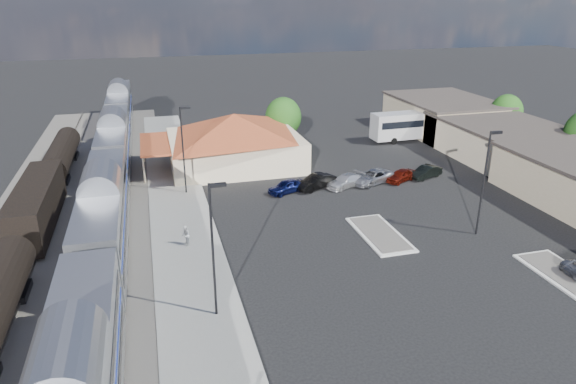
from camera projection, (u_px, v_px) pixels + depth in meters
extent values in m
plane|color=black|center=(344.00, 252.00, 40.73)|extent=(280.00, 280.00, 0.00)
cube|color=#4C4944|center=(73.00, 239.00, 42.69)|extent=(16.00, 100.00, 0.12)
cube|color=gray|center=(185.00, 236.00, 43.11)|extent=(5.50, 92.00, 0.18)
cube|color=silver|center=(105.00, 215.00, 39.84)|extent=(3.00, 20.00, 5.00)
cube|color=black|center=(109.00, 247.00, 40.84)|extent=(2.20, 16.00, 0.60)
cube|color=silver|center=(115.00, 144.00, 58.71)|extent=(3.00, 20.00, 5.00)
cube|color=black|center=(118.00, 166.00, 59.70)|extent=(2.20, 16.00, 0.60)
cube|color=silver|center=(120.00, 107.00, 77.57)|extent=(3.00, 20.00, 5.00)
cube|color=black|center=(122.00, 125.00, 78.57)|extent=(2.20, 16.00, 0.60)
cube|color=black|center=(37.00, 204.00, 44.10)|extent=(2.80, 14.00, 3.60)
cube|color=black|center=(40.00, 224.00, 44.79)|extent=(2.20, 12.00, 0.60)
cylinder|color=black|center=(61.00, 153.00, 58.51)|extent=(2.80, 14.00, 2.80)
cube|color=black|center=(64.00, 168.00, 59.17)|extent=(2.20, 12.00, 0.60)
cube|color=beige|center=(235.00, 151.00, 60.52)|extent=(15.00, 12.00, 3.60)
pyramid|color=#9A4021|center=(234.00, 125.00, 59.39)|extent=(15.30, 12.24, 2.60)
cube|color=#9A4021|center=(155.00, 144.00, 57.72)|extent=(3.20, 9.60, 0.25)
cube|color=#C6B28C|center=(504.00, 142.00, 63.11)|extent=(12.00, 18.00, 4.00)
cube|color=#3F3833|center=(507.00, 125.00, 62.33)|extent=(12.40, 18.40, 0.30)
cube|color=#C6B28C|center=(443.00, 116.00, 75.59)|extent=(12.00, 16.00, 4.50)
cube|color=#3F3833|center=(445.00, 100.00, 74.72)|extent=(12.40, 16.40, 0.30)
cube|color=silver|center=(380.00, 234.00, 43.49)|extent=(3.30, 7.50, 0.15)
cube|color=#4C4944|center=(380.00, 233.00, 43.46)|extent=(2.70, 6.90, 0.10)
cube|color=silver|center=(566.00, 277.00, 36.98)|extent=(3.30, 7.50, 0.15)
cube|color=#4C4944|center=(566.00, 276.00, 36.95)|extent=(2.70, 6.90, 0.10)
cylinder|color=black|center=(213.00, 253.00, 30.98)|extent=(0.16, 0.16, 9.00)
cube|color=black|center=(218.00, 185.00, 29.52)|extent=(1.00, 0.25, 0.22)
cylinder|color=black|center=(183.00, 152.00, 50.74)|extent=(0.16, 0.16, 9.00)
cube|color=black|center=(185.00, 108.00, 49.29)|extent=(1.00, 0.25, 0.22)
cylinder|color=black|center=(483.00, 185.00, 42.07)|extent=(0.16, 0.16, 9.00)
cube|color=black|center=(496.00, 133.00, 40.61)|extent=(1.00, 0.25, 0.22)
cylinder|color=#382314|center=(504.00, 129.00, 72.04)|extent=(0.30, 0.30, 2.55)
ellipsoid|color=#224B15|center=(506.00, 112.00, 71.14)|extent=(4.41, 4.41, 4.87)
cylinder|color=#382314|center=(283.00, 137.00, 67.92)|extent=(0.30, 0.30, 2.73)
ellipsoid|color=#224B15|center=(283.00, 117.00, 66.96)|extent=(4.71, 4.71, 5.21)
cube|color=white|center=(415.00, 124.00, 70.82)|extent=(12.41, 3.03, 3.49)
cube|color=black|center=(415.00, 121.00, 70.67)|extent=(11.42, 3.04, 0.92)
cylinder|color=black|center=(445.00, 136.00, 71.56)|extent=(0.93, 0.34, 0.92)
cylinder|color=black|center=(436.00, 132.00, 73.71)|extent=(0.93, 0.34, 0.92)
cylinder|color=black|center=(394.00, 141.00, 69.37)|extent=(0.93, 0.34, 0.92)
cylinder|color=black|center=(385.00, 137.00, 71.51)|extent=(0.93, 0.34, 0.92)
imported|color=silver|center=(185.00, 236.00, 41.06)|extent=(0.77, 0.93, 1.71)
imported|color=#0D1445|center=(287.00, 186.00, 52.47)|extent=(4.43, 2.98, 1.40)
imported|color=black|center=(316.00, 182.00, 53.51)|extent=(4.85, 3.28, 1.51)
imported|color=silver|center=(346.00, 181.00, 54.07)|extent=(4.94, 3.54, 1.33)
imported|color=#909298|center=(372.00, 177.00, 55.11)|extent=(5.73, 4.18, 1.45)
imported|color=maroon|center=(401.00, 175.00, 55.65)|extent=(4.23, 3.14, 1.34)
imported|color=black|center=(426.00, 172.00, 56.71)|extent=(4.30, 2.74, 1.34)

